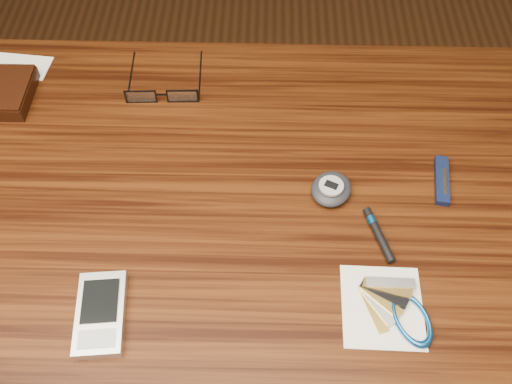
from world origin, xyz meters
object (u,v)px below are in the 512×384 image
desk (225,253)px  pda_phone (100,314)px  pedometer (331,189)px  pocket_knife (442,180)px  eyeglasses (162,94)px  notepad_keys (396,311)px

desk → pda_phone: size_ratio=9.14×
pedometer → pocket_knife: size_ratio=0.95×
pocket_knife → pda_phone: bearing=-154.5°
pda_phone → eyeglasses: bearing=85.2°
notepad_keys → pocket_knife: 0.21m
desk → pocket_knife: size_ratio=12.12×
pedometer → desk: bearing=-164.8°
desk → pocket_knife: 0.33m
pedometer → pocket_knife: pedometer is taller
notepad_keys → pedometer: bearing=111.9°
desk → notepad_keys: (0.22, -0.13, 0.11)m
desk → eyeglasses: 0.26m
eyeglasses → pedometer: same height
desk → pocket_knife: (0.30, 0.06, 0.11)m
notepad_keys → pocket_knife: size_ratio=1.45×
desk → pda_phone: bearing=-132.5°
desk → pedometer: size_ratio=12.79×
pocket_knife → eyeglasses: bearing=159.5°
pedometer → pocket_knife: (0.16, 0.02, -0.01)m
pocket_knife → pedometer: bearing=-171.8°
pda_phone → pocket_knife: (0.44, 0.21, -0.00)m
pda_phone → pocket_knife: 0.49m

